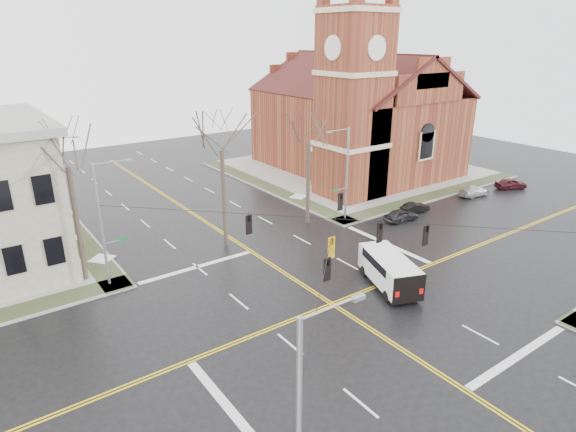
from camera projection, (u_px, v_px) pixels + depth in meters
ground at (332, 304)px, 32.68m from camera, size 120.00×120.00×0.00m
sidewalks at (332, 303)px, 32.65m from camera, size 80.00×80.00×0.17m
road_markings at (332, 304)px, 32.68m from camera, size 100.00×100.00×0.01m
church at (355, 108)px, 62.10m from camera, size 24.28×27.48×27.50m
signal_pole_ne at (346, 172)px, 45.88m from camera, size 2.75×0.22×9.00m
signal_pole_nw at (103, 222)px, 33.52m from camera, size 2.75×0.22×9.00m
signal_pole_sw at (303, 424)px, 16.01m from camera, size 2.75×0.22×9.00m
span_wires at (335, 219)px, 30.51m from camera, size 23.02×23.02×0.03m
traffic_signals at (342, 233)px, 30.26m from camera, size 8.21×8.26×1.30m
streetlight_north_a at (62, 175)px, 46.61m from camera, size 2.30×0.20×8.00m
streetlight_north_b at (27, 141)px, 61.83m from camera, size 2.30×0.20×8.00m
cargo_van at (388, 268)px, 34.76m from camera, size 4.36×6.47×2.31m
parked_car_a at (401, 215)px, 47.18m from camera, size 3.71×1.80×1.22m
parked_car_b at (415, 208)px, 49.45m from camera, size 3.37×1.39×1.08m
parked_car_c at (474, 191)px, 54.68m from camera, size 4.15×1.94×1.17m
parked_car_d at (511, 184)px, 57.23m from camera, size 4.01×2.90×1.27m
tree_nw_far at (67, 159)px, 32.63m from camera, size 4.00×4.00×12.81m
tree_nw_near at (221, 144)px, 38.84m from camera, size 4.00×4.00×12.34m
tree_ne at (309, 137)px, 43.68m from camera, size 4.00×4.00×11.77m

